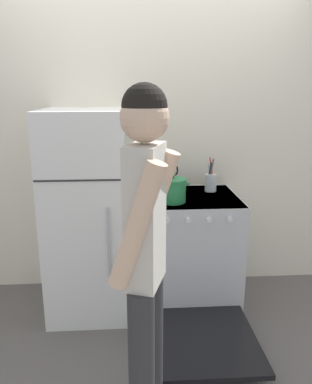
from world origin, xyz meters
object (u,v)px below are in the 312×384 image
refrigerator (87,213)px  tea_kettle (170,183)px  person (146,254)px  dutch_oven_pot (172,190)px  utensil_jar (211,182)px  stove_range (190,252)px

refrigerator → tea_kettle: bearing=13.3°
tea_kettle → person: bearing=-100.4°
refrigerator → person: bearing=-71.7°
dutch_oven_pot → utensil_jar: size_ratio=0.92×
refrigerator → tea_kettle: size_ratio=6.32×
tea_kettle → utensil_jar: (0.33, 0.01, 0.00)m
refrigerator → person: person is taller
refrigerator → dutch_oven_pot: 0.68m
person → stove_range: bearing=-0.5°
refrigerator → stove_range: (0.80, -0.02, -0.34)m
utensil_jar → tea_kettle: bearing=-178.8°
tea_kettle → refrigerator: bearing=-166.7°
dutch_oven_pot → tea_kettle: tea_kettle is taller
dutch_oven_pot → person: 1.12m
utensil_jar → stove_range: bearing=-135.1°
dutch_oven_pot → utensil_jar: bearing=39.1°
dutch_oven_pot → stove_range: bearing=31.2°
refrigerator → stove_range: bearing=-1.4°
tea_kettle → person: person is taller
refrigerator → stove_range: 0.87m
utensil_jar → person: 1.49m
refrigerator → stove_range: size_ratio=1.12×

